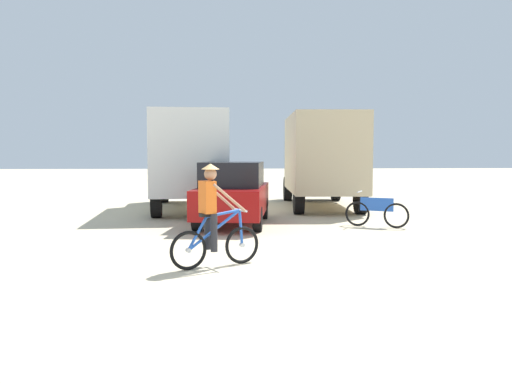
# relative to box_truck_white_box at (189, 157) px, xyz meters

# --- Properties ---
(ground_plane) EXTENTS (120.00, 120.00, 0.00)m
(ground_plane) POSITION_rel_box_truck_white_box_xyz_m (2.27, -10.09, -1.87)
(ground_plane) COLOR beige
(box_truck_white_box) EXTENTS (2.75, 6.87, 3.35)m
(box_truck_white_box) POSITION_rel_box_truck_white_box_xyz_m (0.00, 0.00, 0.00)
(box_truck_white_box) COLOR white
(box_truck_white_box) RESTS_ON ground
(box_truck_tan_camper) EXTENTS (2.72, 6.86, 3.35)m
(box_truck_tan_camper) POSITION_rel_box_truck_white_box_xyz_m (4.82, 0.50, 0.00)
(box_truck_tan_camper) COLOR #CCB78E
(box_truck_tan_camper) RESTS_ON ground
(sedan_parked) EXTENTS (2.34, 4.41, 1.76)m
(sedan_parked) POSITION_rel_box_truck_white_box_xyz_m (1.46, -4.10, -0.99)
(sedan_parked) COLOR maroon
(sedan_parked) RESTS_ON ground
(cyclist_orange_shirt) EXTENTS (1.57, 0.87, 1.82)m
(cyclist_orange_shirt) POSITION_rel_box_truck_white_box_xyz_m (0.99, -9.58, -1.03)
(cyclist_orange_shirt) COLOR black
(cyclist_orange_shirt) RESTS_ON ground
(bicycle_spare) EXTENTS (1.55, 0.89, 0.97)m
(bicycle_spare) POSITION_rel_box_truck_white_box_xyz_m (5.33, -4.87, -1.48)
(bicycle_spare) COLOR black
(bicycle_spare) RESTS_ON ground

